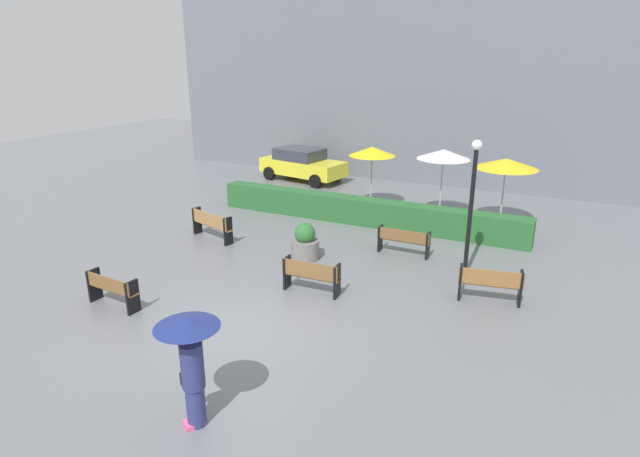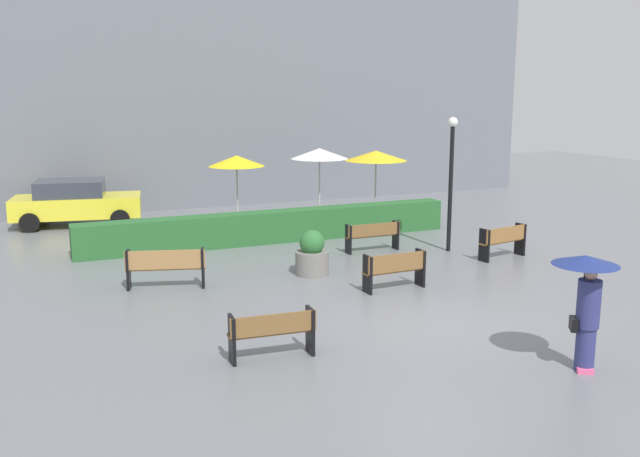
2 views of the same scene
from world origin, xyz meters
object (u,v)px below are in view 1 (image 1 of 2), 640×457
object	(u,v)px
parked_car	(302,164)
pedestrian_with_umbrella	(190,354)
patio_umbrella_yellow	(372,151)
bench_back_row	(403,240)
bench_far_left	(211,223)
planter_pot	(305,244)
bench_far_right	(490,283)
patio_umbrella_yellow_far	(506,164)
bench_near_left	(112,288)
lamp_post	(472,195)
patio_umbrella_white	(444,154)
bench_mid_center	(311,275)

from	to	relation	value
parked_car	pedestrian_with_umbrella	bearing A→B (deg)	-67.57
patio_umbrella_yellow	bench_back_row	bearing A→B (deg)	-57.65
bench_far_left	pedestrian_with_umbrella	world-z (taller)	pedestrian_with_umbrella
planter_pot	parked_car	distance (m)	10.40
bench_far_right	patio_umbrella_yellow_far	world-z (taller)	patio_umbrella_yellow_far
parked_car	bench_near_left	bearing A→B (deg)	-80.99
bench_back_row	planter_pot	distance (m)	3.05
lamp_post	patio_umbrella_yellow_far	xyz separation A→B (m)	(0.22, 5.01, -0.05)
patio_umbrella_yellow_far	parked_car	world-z (taller)	patio_umbrella_yellow_far
planter_pot	patio_umbrella_yellow	distance (m)	6.25
bench_back_row	patio_umbrella_white	world-z (taller)	patio_umbrella_white
lamp_post	bench_near_left	bearing A→B (deg)	-142.11
lamp_post	patio_umbrella_white	world-z (taller)	lamp_post
pedestrian_with_umbrella	patio_umbrella_yellow_far	size ratio (longest dim) A/B	0.79
bench_mid_center	patio_umbrella_white	distance (m)	8.19
bench_mid_center	patio_umbrella_yellow_far	xyz separation A→B (m)	(3.60, 7.91, 1.80)
pedestrian_with_umbrella	patio_umbrella_white	size ratio (longest dim) A/B	0.74
bench_far_right	pedestrian_with_umbrella	distance (m)	7.83
bench_far_left	lamp_post	distance (m)	8.50
bench_near_left	pedestrian_with_umbrella	world-z (taller)	pedestrian_with_umbrella
bench_far_right	bench_back_row	world-z (taller)	bench_far_right
bench_far_left	patio_umbrella_yellow_far	size ratio (longest dim) A/B	0.74
bench_near_left	patio_umbrella_yellow	distance (m)	11.34
pedestrian_with_umbrella	patio_umbrella_yellow_far	world-z (taller)	patio_umbrella_yellow_far
parked_car	bench_mid_center	bearing A→B (deg)	-60.75
bench_mid_center	pedestrian_with_umbrella	world-z (taller)	pedestrian_with_umbrella
planter_pot	pedestrian_with_umbrella	bearing A→B (deg)	-76.19
patio_umbrella_yellow	parked_car	distance (m)	5.95
bench_near_left	bench_far_left	distance (m)	5.14
bench_far_left	planter_pot	size ratio (longest dim) A/B	1.61
lamp_post	planter_pot	bearing A→B (deg)	-169.54
bench_mid_center	lamp_post	xyz separation A→B (m)	(3.38, 2.90, 1.84)
bench_far_right	bench_near_left	world-z (taller)	bench_far_right
bench_near_left	planter_pot	world-z (taller)	planter_pot
bench_far_right	patio_umbrella_white	xyz separation A→B (m)	(-2.85, 6.31, 1.94)
bench_mid_center	patio_umbrella_yellow	distance (m)	8.34
bench_back_row	planter_pot	size ratio (longest dim) A/B	1.45
bench_mid_center	bench_far_left	bearing A→B (deg)	155.89
planter_pot	lamp_post	distance (m)	5.07
lamp_post	bench_far_left	bearing A→B (deg)	-175.15
bench_far_left	patio_umbrella_white	bearing A→B (deg)	41.75
bench_back_row	pedestrian_with_umbrella	world-z (taller)	pedestrian_with_umbrella
planter_pot	patio_umbrella_white	world-z (taller)	patio_umbrella_white
bench_back_row	patio_umbrella_yellow	world-z (taller)	patio_umbrella_yellow
bench_near_left	patio_umbrella_white	distance (m)	12.16
bench_far_right	patio_umbrella_white	world-z (taller)	patio_umbrella_white
patio_umbrella_yellow	bench_near_left	bearing A→B (deg)	-103.42
bench_mid_center	patio_umbrella_yellow_far	bearing A→B (deg)	65.52
planter_pot	bench_mid_center	bearing A→B (deg)	-58.42
bench_mid_center	patio_umbrella_yellow_far	world-z (taller)	patio_umbrella_yellow_far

